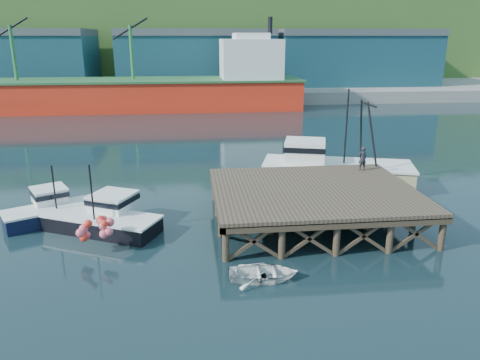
{
  "coord_description": "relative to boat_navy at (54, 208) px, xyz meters",
  "views": [
    {
      "loc": [
        -1.85,
        -25.99,
        10.83
      ],
      "look_at": [
        1.26,
        2.0,
        2.19
      ],
      "focal_mm": 35.0,
      "sensor_mm": 36.0,
      "label": 1
    }
  ],
  "objects": [
    {
      "name": "warehouse_mid",
      "position": [
        10.26,
        62.96,
        5.76
      ],
      "size": [
        28.0,
        16.0,
        9.0
      ],
      "primitive_type": "cube",
      "color": "#17444D",
      "rests_on": "far_quay"
    },
    {
      "name": "wharf",
      "position": [
        15.76,
        -2.22,
        1.2
      ],
      "size": [
        12.0,
        10.0,
        2.62
      ],
      "color": "brown",
      "rests_on": "ground"
    },
    {
      "name": "boat_black",
      "position": [
        3.39,
        -1.92,
        0.03
      ],
      "size": [
        7.19,
        6.01,
        4.19
      ],
      "rotation": [
        0.0,
        0.0,
        -0.45
      ],
      "color": "black",
      "rests_on": "ground"
    },
    {
      "name": "far_quay",
      "position": [
        10.26,
        67.96,
        0.26
      ],
      "size": [
        160.0,
        40.0,
        2.0
      ],
      "primitive_type": "cube",
      "color": "gray",
      "rests_on": "ground"
    },
    {
      "name": "cargo_ship",
      "position": [
        1.8,
        45.96,
        2.58
      ],
      "size": [
        55.5,
        10.0,
        13.75
      ],
      "color": "red",
      "rests_on": "ground"
    },
    {
      "name": "dinghy",
      "position": [
        11.64,
        -8.81,
        -0.4
      ],
      "size": [
        3.44,
        2.59,
        0.68
      ],
      "primitive_type": "imported",
      "rotation": [
        0.0,
        0.0,
        1.49
      ],
      "color": "white",
      "rests_on": "ground"
    },
    {
      "name": "warehouse_right",
      "position": [
        40.26,
        62.96,
        5.76
      ],
      "size": [
        30.0,
        16.0,
        9.0
      ],
      "primitive_type": "cube",
      "color": "#17444D",
      "rests_on": "far_quay"
    },
    {
      "name": "warehouse_left",
      "position": [
        -24.74,
        62.96,
        5.76
      ],
      "size": [
        32.0,
        16.0,
        9.0
      ],
      "primitive_type": "cube",
      "color": "#17444D",
      "rests_on": "far_quay"
    },
    {
      "name": "ground",
      "position": [
        10.26,
        -2.04,
        -0.74
      ],
      "size": [
        300.0,
        300.0,
        0.0
      ],
      "primitive_type": "plane",
      "color": "black",
      "rests_on": "ground"
    },
    {
      "name": "hillside",
      "position": [
        10.26,
        97.96,
        10.26
      ],
      "size": [
        220.0,
        50.0,
        22.0
      ],
      "primitive_type": "cube",
      "color": "#2D511E",
      "rests_on": "ground"
    },
    {
      "name": "dockworker",
      "position": [
        20.05,
        1.54,
        2.2
      ],
      "size": [
        0.63,
        0.45,
        1.63
      ],
      "primitive_type": "imported",
      "rotation": [
        0.0,
        0.0,
        3.24
      ],
      "color": "#212129",
      "rests_on": "wharf"
    },
    {
      "name": "boat_navy",
      "position": [
        0.0,
        0.0,
        0.0
      ],
      "size": [
        6.18,
        4.61,
        3.67
      ],
      "rotation": [
        0.0,
        0.0,
        0.48
      ],
      "color": "black",
      "rests_on": "ground"
    },
    {
      "name": "trawler",
      "position": [
        19.06,
        4.46,
        0.77
      ],
      "size": [
        11.56,
        6.76,
        7.31
      ],
      "rotation": [
        0.0,
        0.0,
        -0.28
      ],
      "color": "#C2B97E",
      "rests_on": "ground"
    }
  ]
}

